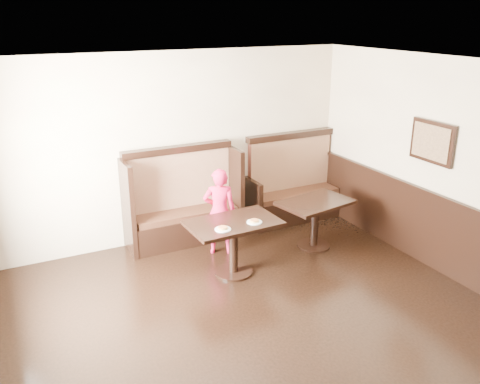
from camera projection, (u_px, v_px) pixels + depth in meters
ground at (303, 366)px, 5.02m from camera, size 7.00×7.00×0.00m
room_shell at (264, 301)px, 4.91m from camera, size 7.00×7.00×7.00m
booth_main at (183, 208)px, 7.61m from camera, size 1.75×0.72×1.45m
booth_neighbor at (293, 191)px, 8.45m from camera, size 1.65×0.72×1.45m
table_main at (233, 234)px, 6.61m from camera, size 1.20×0.77×0.75m
table_neighbor at (315, 213)px, 7.39m from camera, size 1.14×0.85×0.72m
child at (220, 212)px, 7.17m from camera, size 0.55×0.47×1.27m
pizza_plate_left at (223, 229)px, 6.30m from camera, size 0.20×0.20×0.04m
pizza_plate_right at (254, 221)px, 6.52m from camera, size 0.20×0.20×0.04m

